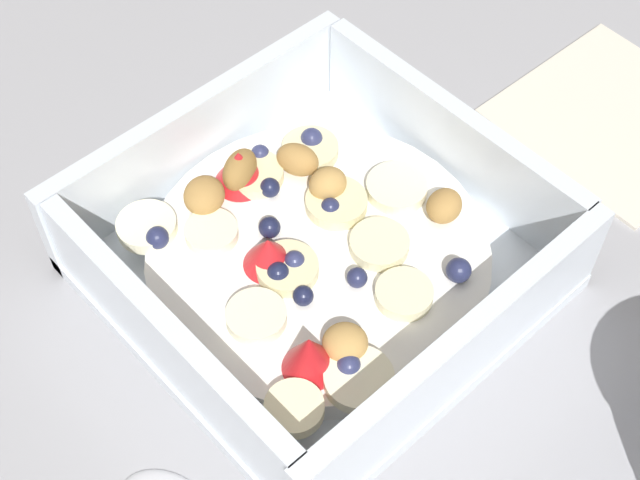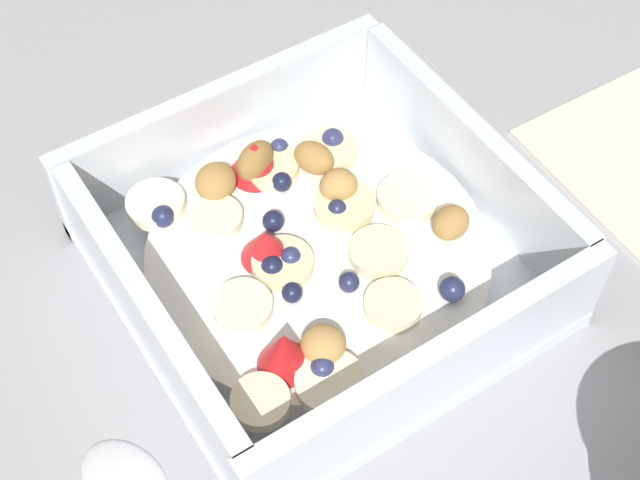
% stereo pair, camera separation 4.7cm
% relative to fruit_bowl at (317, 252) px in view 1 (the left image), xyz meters
% --- Properties ---
extents(ground_plane, '(2.40, 2.40, 0.00)m').
position_rel_fruit_bowl_xyz_m(ground_plane, '(0.00, 0.00, -0.02)').
color(ground_plane, '#9E9EA3').
extents(fruit_bowl, '(0.20, 0.20, 0.06)m').
position_rel_fruit_bowl_xyz_m(fruit_bowl, '(0.00, 0.00, 0.00)').
color(fruit_bowl, white).
rests_on(fruit_bowl, ground).
extents(folded_napkin, '(0.12, 0.12, 0.01)m').
position_rel_fruit_bowl_xyz_m(folded_napkin, '(-0.21, 0.04, -0.02)').
color(folded_napkin, silver).
rests_on(folded_napkin, ground).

